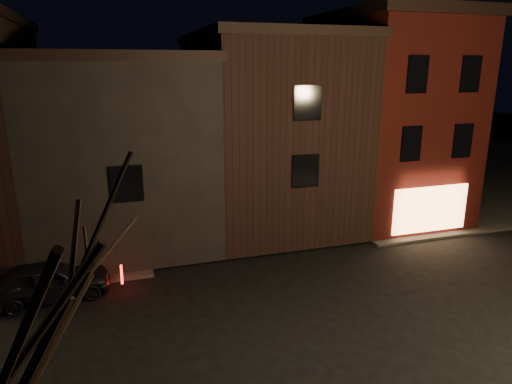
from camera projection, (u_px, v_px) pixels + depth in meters
ground at (327, 322)px, 14.67m from camera, size 120.00×120.00×0.00m
sidewalk_far_right at (436, 162)px, 38.84m from camera, size 30.00×30.00×0.12m
corner_building at (388, 116)px, 24.26m from camera, size 6.50×8.50×10.50m
row_building_a at (267, 129)px, 23.47m from camera, size 7.30×10.30×9.40m
row_building_b at (121, 146)px, 21.50m from camera, size 7.80×10.30×8.40m
parked_car_a at (49, 281)px, 15.98m from camera, size 4.29×2.16×1.40m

